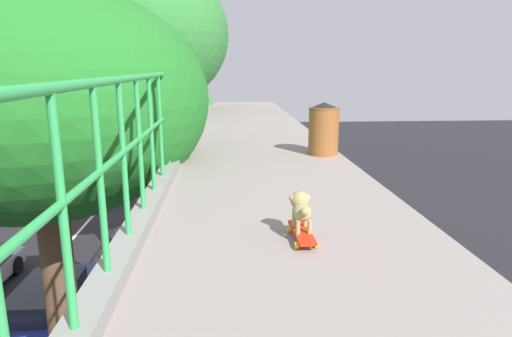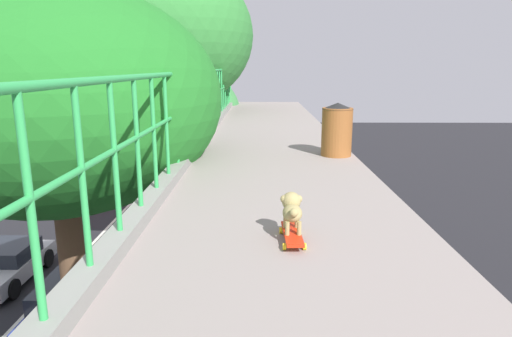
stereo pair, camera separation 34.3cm
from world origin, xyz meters
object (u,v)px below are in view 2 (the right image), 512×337
object	(u,v)px
litter_bin	(337,129)
city_bus	(122,150)
toy_skateboard	(292,234)
small_dog	(292,208)
car_silver_sixth	(8,264)
car_blue_fifth	(77,297)

from	to	relation	value
litter_bin	city_bus	bearing A→B (deg)	115.25
litter_bin	toy_skateboard	bearing A→B (deg)	-104.87
small_dog	litter_bin	distance (m)	3.64
city_bus	litter_bin	distance (m)	25.52
car_silver_sixth	toy_skateboard	world-z (taller)	toy_skateboard
car_blue_fifth	city_bus	distance (m)	18.07
car_blue_fifth	toy_skateboard	distance (m)	11.77
city_bus	toy_skateboard	world-z (taller)	toy_skateboard
car_blue_fifth	city_bus	bearing A→B (deg)	102.70
toy_skateboard	small_dog	size ratio (longest dim) A/B	1.53
car_silver_sixth	city_bus	bearing A→B (deg)	91.96
car_blue_fifth	toy_skateboard	size ratio (longest dim) A/B	8.46
car_silver_sixth	car_blue_fifth	bearing A→B (deg)	-35.08
litter_bin	car_silver_sixth	bearing A→B (deg)	143.56
car_silver_sixth	litter_bin	distance (m)	13.97
car_silver_sixth	litter_bin	world-z (taller)	litter_bin
city_bus	car_blue_fifth	bearing A→B (deg)	-77.30
car_silver_sixth	small_dog	distance (m)	15.49
car_blue_fifth	city_bus	xyz separation A→B (m)	(-3.96, 17.59, 1.17)
toy_skateboard	small_dog	distance (m)	0.21
car_blue_fifth	car_silver_sixth	bearing A→B (deg)	144.92
city_bus	small_dog	size ratio (longest dim) A/B	29.96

